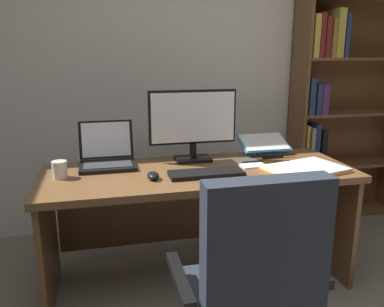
% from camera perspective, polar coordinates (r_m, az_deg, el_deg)
% --- Properties ---
extents(wall_back, '(5.39, 0.12, 2.61)m').
position_cam_1_polar(wall_back, '(3.20, -1.81, 12.76)').
color(wall_back, beige).
rests_on(wall_back, ground).
extents(desk, '(1.82, 0.68, 0.73)m').
position_cam_1_polar(desk, '(2.45, 0.56, -6.24)').
color(desk, brown).
rests_on(desk, ground).
extents(bookshelf, '(0.98, 0.28, 2.25)m').
position_cam_1_polar(bookshelf, '(3.51, 20.38, 9.10)').
color(bookshelf, brown).
rests_on(bookshelf, ground).
extents(office_chair, '(0.61, 0.60, 0.98)m').
position_cam_1_polar(office_chair, '(1.74, 8.54, -20.43)').
color(office_chair, black).
rests_on(office_chair, ground).
extents(monitor, '(0.56, 0.16, 0.45)m').
position_cam_1_polar(monitor, '(2.47, 0.12, 4.23)').
color(monitor, black).
rests_on(monitor, desk).
extents(laptop, '(0.33, 0.32, 0.26)m').
position_cam_1_polar(laptop, '(2.45, -12.15, -0.45)').
color(laptop, black).
rests_on(laptop, desk).
extents(keyboard, '(0.42, 0.15, 0.02)m').
position_cam_1_polar(keyboard, '(2.21, 2.08, -2.89)').
color(keyboard, black).
rests_on(keyboard, desk).
extents(computer_mouse, '(0.06, 0.10, 0.04)m').
position_cam_1_polar(computer_mouse, '(2.16, -5.65, -3.22)').
color(computer_mouse, black).
rests_on(computer_mouse, desk).
extents(reading_stand_with_book, '(0.33, 0.27, 0.12)m').
position_cam_1_polar(reading_stand_with_book, '(2.72, 10.49, 1.27)').
color(reading_stand_with_book, black).
rests_on(reading_stand_with_book, desk).
extents(open_binder, '(0.51, 0.42, 0.02)m').
position_cam_1_polar(open_binder, '(2.39, 16.11, -2.17)').
color(open_binder, orange).
rests_on(open_binder, desk).
extents(notepad, '(0.16, 0.22, 0.01)m').
position_cam_1_polar(notepad, '(2.46, 8.29, -1.39)').
color(notepad, silver).
rests_on(notepad, desk).
extents(pen, '(0.14, 0.01, 0.01)m').
position_cam_1_polar(pen, '(2.47, 8.73, -1.16)').
color(pen, black).
rests_on(pen, notepad).
extents(coffee_mug, '(0.08, 0.08, 0.10)m').
position_cam_1_polar(coffee_mug, '(2.28, -18.60, -2.23)').
color(coffee_mug, silver).
rests_on(coffee_mug, desk).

